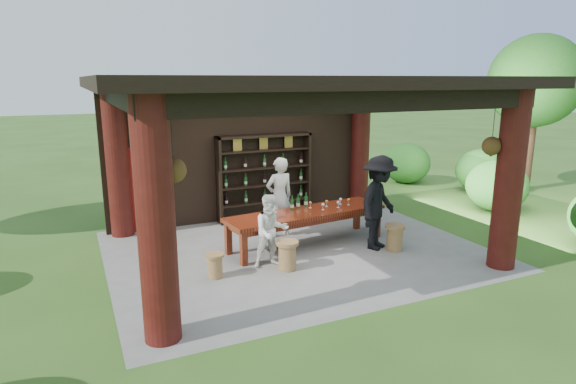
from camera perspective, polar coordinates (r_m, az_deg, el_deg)
name	(u,v)px	position (r m, az deg, el deg)	size (l,w,h in m)	color
ground	(296,250)	(10.05, 0.95, -6.88)	(90.00, 90.00, 0.00)	#2D5119
pavilion	(287,145)	(9.91, -0.14, 5.55)	(7.50, 6.00, 3.60)	slate
wine_shelf	(265,177)	(12.04, -2.78, 1.80)	(2.42, 0.37, 2.13)	black
tasting_table	(307,216)	(10.15, 2.22, -2.90)	(3.62, 1.30, 0.75)	#53110B
stool_near_left	(287,255)	(8.96, -0.08, -7.43)	(0.42, 0.42, 0.55)	olive
stool_near_right	(395,237)	(10.18, 12.53, -5.21)	(0.41, 0.41, 0.54)	olive
stool_far_left	(215,265)	(8.74, -8.65, -8.54)	(0.34, 0.34, 0.44)	olive
host	(279,197)	(10.70, -1.02, -0.61)	(0.65, 0.43, 1.79)	silver
guest_woman	(271,231)	(9.00, -2.02, -4.64)	(0.67, 0.53, 1.39)	white
guest_man	(379,203)	(10.04, 10.73, -1.27)	(1.27, 0.73, 1.96)	black
table_bottles	(299,201)	(10.31, 1.30, -1.08)	(0.46, 0.19, 0.31)	#194C1E
table_glasses	(331,203)	(10.47, 5.16, -1.36)	(0.96, 0.32, 0.15)	silver
napkin_basket	(270,215)	(9.56, -2.17, -2.78)	(0.26, 0.18, 0.14)	#BF6672
shrubs	(414,200)	(12.25, 14.74, -0.89)	(15.81, 9.19, 1.36)	#194C14
trees	(417,83)	(12.49, 15.08, 12.40)	(22.07, 9.99, 4.80)	#3F2819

